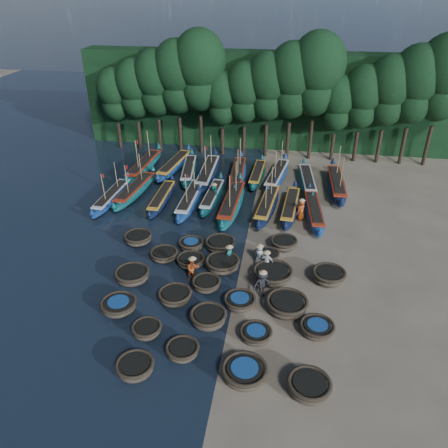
# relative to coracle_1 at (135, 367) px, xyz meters

# --- Properties ---
(ground) EXTENTS (120.00, 120.00, 0.00)m
(ground) POSITION_rel_coracle_1_xyz_m (3.98, 10.22, -0.42)
(ground) COLOR gray
(ground) RESTS_ON ground
(foliage_wall) EXTENTS (40.00, 3.00, 10.00)m
(foliage_wall) POSITION_rel_coracle_1_xyz_m (3.98, 33.72, 4.58)
(foliage_wall) COLOR black
(foliage_wall) RESTS_ON ground
(coracle_1) EXTENTS (1.92, 1.92, 0.73)m
(coracle_1) POSITION_rel_coracle_1_xyz_m (0.00, 0.00, 0.00)
(coracle_1) COLOR brown
(coracle_1) RESTS_ON ground
(coracle_2) EXTENTS (2.12, 2.12, 0.65)m
(coracle_2) POSITION_rel_coracle_1_xyz_m (2.00, 1.47, -0.05)
(coracle_2) COLOR brown
(coracle_2) RESTS_ON ground
(coracle_3) EXTENTS (2.31, 2.31, 0.79)m
(coracle_3) POSITION_rel_coracle_1_xyz_m (5.28, 0.47, 0.04)
(coracle_3) COLOR brown
(coracle_3) RESTS_ON ground
(coracle_4) EXTENTS (2.47, 2.47, 0.81)m
(coracle_4) POSITION_rel_coracle_1_xyz_m (8.32, 0.10, 0.04)
(coracle_4) COLOR brown
(coracle_4) RESTS_ON ground
(coracle_5) EXTENTS (2.35, 2.35, 0.71)m
(coracle_5) POSITION_rel_coracle_1_xyz_m (-2.43, 4.22, -0.01)
(coracle_5) COLOR brown
(coracle_5) RESTS_ON ground
(coracle_6) EXTENTS (1.92, 1.92, 0.65)m
(coracle_6) POSITION_rel_coracle_1_xyz_m (-0.24, 2.61, -0.04)
(coracle_6) COLOR brown
(coracle_6) RESTS_ON ground
(coracle_7) EXTENTS (2.09, 2.09, 0.82)m
(coracle_7) POSITION_rel_coracle_1_xyz_m (2.87, 3.95, 0.05)
(coracle_7) COLOR brown
(coracle_7) RESTS_ON ground
(coracle_8) EXTENTS (1.78, 1.78, 0.63)m
(coracle_8) POSITION_rel_coracle_1_xyz_m (5.59, 3.20, -0.05)
(coracle_8) COLOR brown
(coracle_8) RESTS_ON ground
(coracle_9) EXTENTS (1.92, 1.92, 0.65)m
(coracle_9) POSITION_rel_coracle_1_xyz_m (8.81, 4.13, -0.04)
(coracle_9) COLOR brown
(coracle_9) RESTS_ON ground
(coracle_10) EXTENTS (2.60, 2.60, 0.82)m
(coracle_10) POSITION_rel_coracle_1_xyz_m (-2.59, 7.04, 0.05)
(coracle_10) COLOR brown
(coracle_10) RESTS_ON ground
(coracle_11) EXTENTS (2.02, 2.02, 0.72)m
(coracle_11) POSITION_rel_coracle_1_xyz_m (0.57, 5.54, -0.01)
(coracle_11) COLOR brown
(coracle_11) RESTS_ON ground
(coracle_12) EXTENTS (2.13, 2.13, 0.67)m
(coracle_12) POSITION_rel_coracle_1_xyz_m (2.17, 7.00, -0.03)
(coracle_12) COLOR brown
(coracle_12) RESTS_ON ground
(coracle_13) EXTENTS (2.20, 2.20, 0.64)m
(coracle_13) POSITION_rel_coracle_1_xyz_m (4.41, 5.71, -0.05)
(coracle_13) COLOR brown
(coracle_13) RESTS_ON ground
(coracle_14) EXTENTS (2.67, 2.67, 0.83)m
(coracle_14) POSITION_rel_coracle_1_xyz_m (7.13, 5.71, 0.06)
(coracle_14) COLOR brown
(coracle_14) RESTS_ON ground
(coracle_15) EXTENTS (2.11, 2.11, 0.67)m
(coracle_15) POSITION_rel_coracle_1_xyz_m (-1.28, 9.71, -0.04)
(coracle_15) COLOR brown
(coracle_15) RESTS_ON ground
(coracle_16) EXTENTS (2.17, 2.17, 0.65)m
(coracle_16) POSITION_rel_coracle_1_xyz_m (0.67, 9.31, -0.05)
(coracle_16) COLOR brown
(coracle_16) RESTS_ON ground
(coracle_17) EXTENTS (2.30, 2.30, 0.85)m
(coracle_17) POSITION_rel_coracle_1_xyz_m (2.85, 9.11, 0.07)
(coracle_17) COLOR brown
(coracle_17) RESTS_ON ground
(coracle_18) EXTENTS (2.58, 2.58, 0.83)m
(coracle_18) POSITION_rel_coracle_1_xyz_m (6.17, 8.51, 0.06)
(coracle_18) COLOR brown
(coracle_18) RESTS_ON ground
(coracle_19) EXTENTS (2.60, 2.60, 0.84)m
(coracle_19) POSITION_rel_coracle_1_xyz_m (9.66, 8.87, 0.06)
(coracle_19) COLOR brown
(coracle_19) RESTS_ON ground
(coracle_20) EXTENTS (2.47, 2.47, 0.76)m
(coracle_20) POSITION_rel_coracle_1_xyz_m (-3.68, 11.40, 0.02)
(coracle_20) COLOR brown
(coracle_20) RESTS_ON ground
(coracle_21) EXTENTS (1.96, 1.96, 0.71)m
(coracle_21) POSITION_rel_coracle_1_xyz_m (0.27, 11.21, -0.01)
(coracle_21) COLOR brown
(coracle_21) RESTS_ON ground
(coracle_22) EXTENTS (2.60, 2.60, 0.77)m
(coracle_22) POSITION_rel_coracle_1_xyz_m (2.29, 11.53, 0.02)
(coracle_22) COLOR brown
(coracle_22) RESTS_ON ground
(coracle_23) EXTENTS (1.99, 1.99, 0.65)m
(coracle_23) POSITION_rel_coracle_1_xyz_m (5.68, 10.68, -0.05)
(coracle_23) COLOR brown
(coracle_23) RESTS_ON ground
(coracle_24) EXTENTS (2.29, 2.29, 0.76)m
(coracle_24) POSITION_rel_coracle_1_xyz_m (6.72, 12.35, 0.02)
(coracle_24) COLOR brown
(coracle_24) RESTS_ON ground
(long_boat_0) EXTENTS (1.68, 7.62, 3.24)m
(long_boat_0) POSITION_rel_coracle_1_xyz_m (-7.97, 17.31, 0.10)
(long_boat_0) COLOR navy
(long_boat_0) RESTS_ON ground
(long_boat_1) EXTENTS (2.32, 8.19, 3.50)m
(long_boat_1) POSITION_rel_coracle_1_xyz_m (-6.41, 18.82, 0.14)
(long_boat_1) COLOR #0E5052
(long_boat_1) RESTS_ON ground
(long_boat_2) EXTENTS (1.33, 7.37, 1.30)m
(long_boat_2) POSITION_rel_coracle_1_xyz_m (-3.73, 17.79, 0.07)
(long_boat_2) COLOR #0F1E37
(long_boat_2) RESTS_ON ground
(long_boat_3) EXTENTS (1.56, 8.26, 3.51)m
(long_boat_3) POSITION_rel_coracle_1_xyz_m (-1.27, 17.78, 0.14)
(long_boat_3) COLOR navy
(long_boat_3) RESTS_ON ground
(long_boat_4) EXTENTS (1.61, 7.42, 1.31)m
(long_boat_4) POSITION_rel_coracle_1_xyz_m (0.44, 18.71, 0.08)
(long_boat_4) COLOR #0E5052
(long_boat_4) RESTS_ON ground
(long_boat_5) EXTENTS (1.88, 9.03, 3.84)m
(long_boat_5) POSITION_rel_coracle_1_xyz_m (2.28, 17.50, 0.19)
(long_boat_5) COLOR #0E5052
(long_boat_5) RESTS_ON ground
(long_boat_6) EXTENTS (2.25, 8.12, 3.47)m
(long_boat_6) POSITION_rel_coracle_1_xyz_m (5.16, 17.76, 0.13)
(long_boat_6) COLOR #0F1E37
(long_boat_6) RESTS_ON ground
(long_boat_7) EXTENTS (1.96, 7.72, 1.36)m
(long_boat_7) POSITION_rel_coracle_1_xyz_m (7.05, 17.78, 0.10)
(long_boat_7) COLOR #0F1E37
(long_boat_7) RESTS_ON ground
(long_boat_8) EXTENTS (2.03, 7.82, 1.38)m
(long_boat_8) POSITION_rel_coracle_1_xyz_m (8.91, 17.27, 0.11)
(long_boat_8) COLOR navy
(long_boat_8) RESTS_ON ground
(long_boat_9) EXTENTS (2.11, 8.96, 3.81)m
(long_boat_9) POSITION_rel_coracle_1_xyz_m (-7.31, 24.07, 0.19)
(long_boat_9) COLOR #0E5052
(long_boat_9) RESTS_ON ground
(long_boat_10) EXTENTS (2.56, 8.37, 1.48)m
(long_boat_10) POSITION_rel_coracle_1_xyz_m (-4.44, 24.83, 0.15)
(long_boat_10) COLOR navy
(long_boat_10) RESTS_ON ground
(long_boat_11) EXTENTS (2.43, 7.92, 1.41)m
(long_boat_11) POSITION_rel_coracle_1_xyz_m (-2.77, 23.83, 0.12)
(long_boat_11) COLOR #0E5052
(long_boat_11) RESTS_ON ground
(long_boat_12) EXTENTS (1.73, 9.21, 3.91)m
(long_boat_12) POSITION_rel_coracle_1_xyz_m (-0.81, 23.28, 0.20)
(long_boat_12) COLOR #0F1E37
(long_boat_12) RESTS_ON ground
(long_boat_13) EXTENTS (1.91, 8.62, 3.66)m
(long_boat_13) POSITION_rel_coracle_1_xyz_m (2.00, 23.55, 0.16)
(long_boat_13) COLOR navy
(long_boat_13) RESTS_ON ground
(long_boat_14) EXTENTS (1.59, 7.27, 1.28)m
(long_boat_14) POSITION_rel_coracle_1_xyz_m (3.81, 24.06, 0.07)
(long_boat_14) COLOR #0E5052
(long_boat_14) RESTS_ON ground
(long_boat_15) EXTENTS (2.71, 8.29, 3.56)m
(long_boat_15) POSITION_rel_coracle_1_xyz_m (5.66, 23.83, 0.15)
(long_boat_15) COLOR navy
(long_boat_15) RESTS_ON ground
(long_boat_16) EXTENTS (2.09, 7.93, 1.40)m
(long_boat_16) POSITION_rel_coracle_1_xyz_m (8.46, 23.14, 0.11)
(long_boat_16) COLOR #0E5052
(long_boat_16) RESTS_ON ground
(long_boat_17) EXTENTS (1.78, 8.82, 3.75)m
(long_boat_17) POSITION_rel_coracle_1_xyz_m (11.00, 22.68, 0.18)
(long_boat_17) COLOR #0F1E37
(long_boat_17) RESTS_ON ground
(fisherman_0) EXTENTS (0.87, 0.76, 1.69)m
(fisherman_0) POSITION_rel_coracle_1_xyz_m (5.17, 10.15, 0.40)
(fisherman_0) COLOR silver
(fisherman_0) RESTS_ON ground
(fisherman_1) EXTENTS (0.59, 0.65, 1.69)m
(fisherman_1) POSITION_rel_coracle_1_xyz_m (3.21, 9.75, 0.45)
(fisherman_1) COLOR #1B7271
(fisherman_1) RESTS_ON ground
(fisherman_2) EXTENTS (1.05, 1.01, 1.91)m
(fisherman_2) POSITION_rel_coracle_1_xyz_m (1.16, 7.75, 0.48)
(fisherman_2) COLOR #AE4317
(fisherman_2) RESTS_ON ground
(fisherman_3) EXTENTS (1.35, 1.11, 2.01)m
(fisherman_3) POSITION_rel_coracle_1_xyz_m (5.62, 6.84, 0.52)
(fisherman_3) COLOR black
(fisherman_3) RESTS_ON ground
(fisherman_4) EXTENTS (0.93, 0.52, 1.74)m
(fisherman_4) POSITION_rel_coracle_1_xyz_m (5.68, 9.39, 0.43)
(fisherman_4) COLOR silver
(fisherman_4) RESTS_ON ground
(fisherman_5) EXTENTS (1.23, 1.48, 1.79)m
(fisherman_5) POSITION_rel_coracle_1_xyz_m (0.57, 18.92, 0.42)
(fisherman_5) COLOR #1B7271
(fisherman_5) RESTS_ON ground
(fisherman_6) EXTENTS (0.96, 1.04, 1.99)m
(fisherman_6) POSITION_rel_coracle_1_xyz_m (7.88, 16.74, 0.53)
(fisherman_6) COLOR #AE4317
(fisherman_6) RESTS_ON ground
(tree_0) EXTENTS (3.68, 3.68, 8.68)m
(tree_0) POSITION_rel_coracle_1_xyz_m (-12.02, 30.22, 5.55)
(tree_0) COLOR black
(tree_0) RESTS_ON ground
(tree_1) EXTENTS (4.09, 4.09, 9.65)m
(tree_1) POSITION_rel_coracle_1_xyz_m (-9.72, 30.22, 6.23)
(tree_1) COLOR black
(tree_1) RESTS_ON ground
(tree_2) EXTENTS (4.51, 4.51, 10.63)m
(tree_2) POSITION_rel_coracle_1_xyz_m (-7.42, 30.22, 6.90)
(tree_2) COLOR black
(tree_2) RESTS_ON ground
(tree_3) EXTENTS (4.92, 4.92, 11.60)m
(tree_3) POSITION_rel_coracle_1_xyz_m (-5.12, 30.22, 7.58)
(tree_3) COLOR black
(tree_3) RESTS_ON ground
(tree_4) EXTENTS (5.34, 5.34, 12.58)m
(tree_4) POSITION_rel_coracle_1_xyz_m (-2.82, 30.22, 8.25)
(tree_4) COLOR black
(tree_4) RESTS_ON ground
(tree_5) EXTENTS (3.68, 3.68, 8.68)m
(tree_5) POSITION_rel_coracle_1_xyz_m (-0.52, 30.22, 5.55)
(tree_5) COLOR black
(tree_5) RESTS_ON ground
(tree_6) EXTENTS (4.09, 4.09, 9.65)m
(tree_6) POSITION_rel_coracle_1_xyz_m (1.78, 30.22, 6.23)
(tree_6) COLOR black
(tree_6) RESTS_ON ground
(tree_7) EXTENTS (4.51, 4.51, 10.63)m
(tree_7) POSITION_rel_coracle_1_xyz_m (4.08, 30.22, 6.90)
(tree_7) COLOR black
(tree_7) RESTS_ON ground
(tree_8) EXTENTS (4.92, 4.92, 11.60)m
(tree_8) POSITION_rel_coracle_1_xyz_m (6.38, 30.22, 7.58)
(tree_8) COLOR black
(tree_8) RESTS_ON ground
(tree_9) EXTENTS (5.34, 5.34, 12.58)m
(tree_9) POSITION_rel_coracle_1_xyz_m (8.68, 30.22, 8.25)
(tree_9) COLOR black
(tree_9) RESTS_ON ground
(tree_10) EXTENTS (3.68, 3.68, 8.68)m
(tree_10) POSITION_rel_coracle_1_xyz_m (10.98, 30.22, 5.55)
(tree_10) COLOR black
(tree_10) RESTS_ON ground
(tree_11) EXTENTS (4.09, 4.09, 9.65)m
(tree_11) POSITION_rel_coracle_1_xyz_m (13.28, 30.22, 6.23)
(tree_11) COLOR black
(tree_11) RESTS_ON ground
(tree_12) EXTENTS (4.51, 4.51, 10.63)m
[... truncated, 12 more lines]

